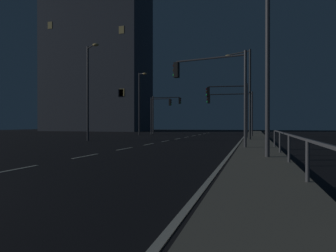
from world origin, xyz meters
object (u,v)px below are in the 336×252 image
(traffic_light_near_left, at_px, (165,107))
(street_lamp_median, at_px, (140,99))
(street_lamp_corner, at_px, (89,85))
(building_distant, at_px, (97,62))
(street_lamp_mid_block, at_px, (246,86))
(traffic_light_mid_right, at_px, (212,81))
(street_lamp_across_street, at_px, (273,37))
(traffic_light_overhead_east, at_px, (229,100))
(traffic_light_far_center, at_px, (160,108))
(traffic_light_mid_left, at_px, (231,104))

(traffic_light_near_left, bearing_deg, street_lamp_median, -115.70)
(traffic_light_near_left, relative_size, street_lamp_median, 0.68)
(street_lamp_corner, bearing_deg, building_distant, 120.41)
(street_lamp_mid_block, bearing_deg, traffic_light_near_left, 129.99)
(street_lamp_corner, distance_m, building_distant, 40.57)
(traffic_light_mid_right, bearing_deg, street_lamp_across_street, -55.54)
(street_lamp_across_street, bearing_deg, traffic_light_overhead_east, 100.80)
(traffic_light_far_center, relative_size, street_lamp_median, 0.64)
(traffic_light_overhead_east, height_order, traffic_light_near_left, traffic_light_near_left)
(traffic_light_mid_right, relative_size, street_lamp_across_street, 0.68)
(street_lamp_corner, bearing_deg, traffic_light_near_left, 86.29)
(street_lamp_mid_block, xyz_separation_m, street_lamp_median, (-14.07, 9.80, 0.10))
(traffic_light_mid_left, xyz_separation_m, street_lamp_mid_block, (1.77, -6.64, 1.15))
(traffic_light_far_center, distance_m, traffic_light_mid_left, 12.35)
(street_lamp_across_street, xyz_separation_m, street_lamp_corner, (-14.53, 9.19, -0.08))
(traffic_light_far_center, xyz_separation_m, street_lamp_mid_block, (12.34, -13.04, 1.08))
(street_lamp_across_street, distance_m, building_distant, 56.02)
(traffic_light_mid_left, distance_m, street_lamp_across_street, 20.11)
(street_lamp_across_street, height_order, street_lamp_median, street_lamp_median)
(street_lamp_across_street, height_order, street_lamp_mid_block, street_lamp_across_street)
(traffic_light_mid_right, distance_m, street_lamp_across_street, 5.63)
(street_lamp_mid_block, relative_size, building_distant, 0.25)
(street_lamp_across_street, xyz_separation_m, building_distant, (-34.37, 42.99, 10.41))
(traffic_light_near_left, relative_size, street_lamp_corner, 0.68)
(traffic_light_overhead_east, relative_size, building_distant, 0.17)
(traffic_light_overhead_east, distance_m, street_lamp_mid_block, 3.77)
(traffic_light_mid_right, height_order, traffic_light_overhead_east, traffic_light_mid_right)
(street_lamp_mid_block, distance_m, building_distant, 45.69)
(street_lamp_mid_block, bearing_deg, building_distant, 137.86)
(street_lamp_across_street, relative_size, building_distant, 0.26)
(street_lamp_corner, distance_m, street_lamp_median, 13.81)
(traffic_light_mid_left, height_order, street_lamp_median, street_lamp_median)
(street_lamp_mid_block, relative_size, street_lamp_corner, 0.94)
(traffic_light_mid_right, distance_m, traffic_light_near_left, 25.00)
(traffic_light_mid_left, bearing_deg, traffic_light_overhead_east, -89.02)
(traffic_light_overhead_east, height_order, building_distant, building_distant)
(traffic_light_far_center, bearing_deg, street_lamp_mid_block, -46.57)
(street_lamp_corner, relative_size, street_lamp_median, 0.99)
(street_lamp_corner, bearing_deg, traffic_light_overhead_east, 32.31)
(street_lamp_median, bearing_deg, street_lamp_corner, -86.05)
(traffic_light_far_center, height_order, traffic_light_mid_left, traffic_light_far_center)
(street_lamp_mid_block, xyz_separation_m, building_distant, (-32.96, 29.82, 10.58))
(traffic_light_near_left, xyz_separation_m, street_lamp_median, (-2.13, -4.43, 0.92))
(traffic_light_overhead_east, bearing_deg, street_lamp_mid_block, -62.04)
(traffic_light_near_left, distance_m, street_lamp_across_street, 30.49)
(traffic_light_overhead_east, xyz_separation_m, street_lamp_mid_block, (1.72, -3.23, 0.90))
(street_lamp_median, bearing_deg, traffic_light_near_left, 64.30)
(traffic_light_far_center, distance_m, street_lamp_across_street, 29.62)
(street_lamp_median, bearing_deg, street_lamp_mid_block, -34.86)
(street_lamp_across_street, bearing_deg, traffic_light_mid_left, 99.14)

